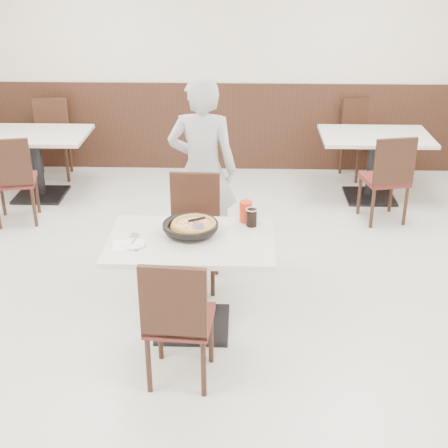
{
  "coord_description": "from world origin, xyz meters",
  "views": [
    {
      "loc": [
        0.19,
        -4.16,
        2.74
      ],
      "look_at": [
        0.07,
        -0.3,
        0.95
      ],
      "focal_mm": 50.0,
      "sensor_mm": 36.0,
      "label": 1
    }
  ],
  "objects_px": {
    "bg_table_left": "(37,165)",
    "bg_chair_right_far": "(363,140)",
    "side_plate": "(133,244)",
    "pizza": "(194,226)",
    "diner_person": "(203,170)",
    "bg_chair_right_near": "(385,177)",
    "cola_glass": "(252,218)",
    "pizza_pan": "(191,229)",
    "bg_chair_left_far": "(52,140)",
    "chair_near": "(180,317)",
    "bg_chair_left_near": "(14,178)",
    "main_table": "(192,284)",
    "bg_table_right": "(372,167)",
    "red_cup": "(246,212)",
    "chair_far": "(193,234)"
  },
  "relations": [
    {
      "from": "bg_table_left",
      "to": "bg_chair_right_far",
      "type": "distance_m",
      "value": 3.88
    },
    {
      "from": "side_plate",
      "to": "bg_table_left",
      "type": "relative_size",
      "value": 0.14
    },
    {
      "from": "side_plate",
      "to": "bg_chair_right_far",
      "type": "xyz_separation_m",
      "value": [
        2.24,
        3.49,
        -0.28
      ]
    },
    {
      "from": "pizza",
      "to": "diner_person",
      "type": "bearing_deg",
      "value": 90.31
    },
    {
      "from": "bg_chair_right_near",
      "to": "bg_chair_right_far",
      "type": "bearing_deg",
      "value": 78.05
    },
    {
      "from": "cola_glass",
      "to": "bg_table_left",
      "type": "bearing_deg",
      "value": 135.58
    },
    {
      "from": "pizza_pan",
      "to": "side_plate",
      "type": "distance_m",
      "value": 0.44
    },
    {
      "from": "bg_chair_left_far",
      "to": "bg_chair_right_far",
      "type": "bearing_deg",
      "value": 173.75
    },
    {
      "from": "chair_near",
      "to": "cola_glass",
      "type": "height_order",
      "value": "chair_near"
    },
    {
      "from": "bg_chair_left_far",
      "to": "chair_near",
      "type": "bearing_deg",
      "value": 108.25
    },
    {
      "from": "bg_chair_left_near",
      "to": "main_table",
      "type": "bearing_deg",
      "value": -56.12
    },
    {
      "from": "main_table",
      "to": "bg_chair_right_far",
      "type": "distance_m",
      "value": 3.85
    },
    {
      "from": "diner_person",
      "to": "side_plate",
      "type": "bearing_deg",
      "value": 77.08
    },
    {
      "from": "pizza_pan",
      "to": "cola_glass",
      "type": "distance_m",
      "value": 0.48
    },
    {
      "from": "pizza",
      "to": "bg_chair_right_near",
      "type": "relative_size",
      "value": 0.36
    },
    {
      "from": "cola_glass",
      "to": "bg_table_right",
      "type": "xyz_separation_m",
      "value": [
        1.39,
        2.42,
        -0.44
      ]
    },
    {
      "from": "pizza_pan",
      "to": "pizza",
      "type": "relative_size",
      "value": 1.12
    },
    {
      "from": "pizza",
      "to": "side_plate",
      "type": "distance_m",
      "value": 0.47
    },
    {
      "from": "bg_chair_right_far",
      "to": "bg_table_right",
      "type": "bearing_deg",
      "value": 64.61
    },
    {
      "from": "diner_person",
      "to": "bg_table_right",
      "type": "bearing_deg",
      "value": -136.62
    },
    {
      "from": "pizza",
      "to": "bg_table_left",
      "type": "height_order",
      "value": "pizza"
    },
    {
      "from": "bg_chair_right_far",
      "to": "pizza_pan",
      "type": "bearing_deg",
      "value": 36.09
    },
    {
      "from": "bg_table_right",
      "to": "bg_chair_right_near",
      "type": "height_order",
      "value": "bg_chair_right_near"
    },
    {
      "from": "bg_table_left",
      "to": "bg_chair_right_near",
      "type": "distance_m",
      "value": 3.84
    },
    {
      "from": "red_cup",
      "to": "bg_chair_left_far",
      "type": "xyz_separation_m",
      "value": [
        -2.36,
        2.9,
        -0.35
      ]
    },
    {
      "from": "red_cup",
      "to": "diner_person",
      "type": "height_order",
      "value": "diner_person"
    },
    {
      "from": "red_cup",
      "to": "cola_glass",
      "type": "bearing_deg",
      "value": -62.51
    },
    {
      "from": "cola_glass",
      "to": "bg_chair_right_near",
      "type": "distance_m",
      "value": 2.32
    },
    {
      "from": "chair_far",
      "to": "bg_chair_right_near",
      "type": "height_order",
      "value": "same"
    },
    {
      "from": "pizza_pan",
      "to": "pizza",
      "type": "distance_m",
      "value": 0.03
    },
    {
      "from": "pizza",
      "to": "bg_table_right",
      "type": "bearing_deg",
      "value": 54.88
    },
    {
      "from": "bg_chair_left_near",
      "to": "bg_chair_right_far",
      "type": "distance_m",
      "value": 4.09
    },
    {
      "from": "side_plate",
      "to": "diner_person",
      "type": "bearing_deg",
      "value": 72.58
    },
    {
      "from": "main_table",
      "to": "bg_chair_left_near",
      "type": "distance_m",
      "value": 2.75
    },
    {
      "from": "bg_table_left",
      "to": "red_cup",
      "type": "bearing_deg",
      "value": -43.91
    },
    {
      "from": "pizza",
      "to": "bg_chair_left_far",
      "type": "bearing_deg",
      "value": 122.32
    },
    {
      "from": "pizza_pan",
      "to": "pizza",
      "type": "bearing_deg",
      "value": 9.97
    },
    {
      "from": "chair_far",
      "to": "side_plate",
      "type": "relative_size",
      "value": 5.5
    },
    {
      "from": "chair_far",
      "to": "diner_person",
      "type": "distance_m",
      "value": 0.66
    },
    {
      "from": "diner_person",
      "to": "pizza_pan",
      "type": "bearing_deg",
      "value": 93.52
    },
    {
      "from": "bg_chair_left_far",
      "to": "diner_person",
      "type": "bearing_deg",
      "value": 125.73
    },
    {
      "from": "chair_near",
      "to": "chair_far",
      "type": "distance_m",
      "value": 1.25
    },
    {
      "from": "chair_far",
      "to": "cola_glass",
      "type": "xyz_separation_m",
      "value": [
        0.48,
        -0.41,
        0.34
      ]
    },
    {
      "from": "main_table",
      "to": "bg_chair_left_near",
      "type": "height_order",
      "value": "bg_chair_left_near"
    },
    {
      "from": "bg_table_right",
      "to": "bg_chair_right_far",
      "type": "height_order",
      "value": "bg_chair_right_far"
    },
    {
      "from": "chair_near",
      "to": "side_plate",
      "type": "bearing_deg",
      "value": 131.93
    },
    {
      "from": "bg_chair_left_far",
      "to": "bg_chair_right_far",
      "type": "relative_size",
      "value": 1.0
    },
    {
      "from": "chair_far",
      "to": "bg_table_right",
      "type": "relative_size",
      "value": 0.79
    },
    {
      "from": "bg_chair_left_far",
      "to": "bg_chair_right_near",
      "type": "height_order",
      "value": "same"
    },
    {
      "from": "diner_person",
      "to": "bg_chair_left_near",
      "type": "relative_size",
      "value": 1.78
    }
  ]
}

